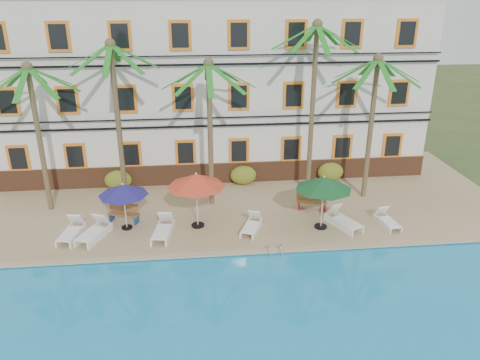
{
  "coord_description": "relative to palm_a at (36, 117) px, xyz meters",
  "views": [
    {
      "loc": [
        -1.03,
        -17.98,
        10.69
      ],
      "look_at": [
        1.15,
        3.0,
        2.0
      ],
      "focal_mm": 35.0,
      "sensor_mm": 36.0,
      "label": 1
    }
  ],
  "objects": [
    {
      "name": "bench_right",
      "position": [
        13.23,
        -1.38,
        -4.32
      ],
      "size": [
        1.57,
        0.78,
        0.93
      ],
      "color": "olive",
      "rests_on": "pool_deck"
    },
    {
      "name": "lounger_e",
      "position": [
        14.22,
        -3.36,
        -4.48
      ],
      "size": [
        1.49,
        2.12,
        0.95
      ],
      "color": "white",
      "rests_on": "pool_deck"
    },
    {
      "name": "palm_d",
      "position": [
        13.52,
        0.74,
        0.97
      ],
      "size": [
        4.44,
        4.44,
        9.07
      ],
      "color": "brown",
      "rests_on": "pool_deck"
    },
    {
      "name": "umbrella_green",
      "position": [
        13.16,
        -3.39,
        -2.54
      ],
      "size": [
        2.63,
        2.63,
        2.62
      ],
      "color": "black",
      "rests_on": "pool_deck"
    },
    {
      "name": "pool_coping",
      "position": [
        8.4,
        -5.3,
        -4.75
      ],
      "size": [
        30.0,
        0.35,
        0.06
      ],
      "primitive_type": "cube",
      "color": "tan",
      "rests_on": "pool_deck"
    },
    {
      "name": "palm_c",
      "position": [
        8.2,
        -0.21,
        0.04
      ],
      "size": [
        4.44,
        4.44,
        7.44
      ],
      "color": "brown",
      "rests_on": "pool_deck"
    },
    {
      "name": "shrub_left",
      "position": [
        3.11,
        2.2,
        -4.23
      ],
      "size": [
        1.5,
        0.9,
        1.1
      ],
      "primitive_type": "ellipsoid",
      "color": "#245618",
      "rests_on": "pool_deck"
    },
    {
      "name": "lounger_f",
      "position": [
        16.32,
        -3.51,
        -4.52
      ],
      "size": [
        0.79,
        1.76,
        0.8
      ],
      "color": "white",
      "rests_on": "pool_deck"
    },
    {
      "name": "lounger_b",
      "position": [
        2.77,
        -3.29,
        -4.48
      ],
      "size": [
        1.43,
        2.13,
        0.95
      ],
      "color": "white",
      "rests_on": "pool_deck"
    },
    {
      "name": "palm_b",
      "position": [
        3.69,
        0.54,
        0.53
      ],
      "size": [
        4.44,
        4.44,
        8.29
      ],
      "color": "brown",
      "rests_on": "pool_deck"
    },
    {
      "name": "shrub_mid",
      "position": [
        10.11,
        2.2,
        -4.23
      ],
      "size": [
        1.5,
        0.9,
        1.1
      ],
      "primitive_type": "ellipsoid",
      "color": "#245618",
      "rests_on": "pool_deck"
    },
    {
      "name": "ground",
      "position": [
        8.4,
        -4.4,
        -5.03
      ],
      "size": [
        100.0,
        100.0,
        0.0
      ],
      "primitive_type": "plane",
      "color": "#384C23",
      "rests_on": "ground"
    },
    {
      "name": "umbrella_red",
      "position": [
        7.41,
        -2.66,
        -2.46
      ],
      "size": [
        2.73,
        2.73,
        2.72
      ],
      "color": "black",
      "rests_on": "pool_deck"
    },
    {
      "name": "shrub_right",
      "position": [
        15.21,
        2.2,
        -4.23
      ],
      "size": [
        1.5,
        0.9,
        1.1
      ],
      "primitive_type": "ellipsoid",
      "color": "#245618",
      "rests_on": "pool_deck"
    },
    {
      "name": "palm_e",
      "position": [
        16.4,
        -0.11,
        0.1
      ],
      "size": [
        4.44,
        4.44,
        7.54
      ],
      "color": "brown",
      "rests_on": "pool_deck"
    },
    {
      "name": "palm_a",
      "position": [
        0.0,
        0.0,
        0.0
      ],
      "size": [
        4.44,
        4.44,
        7.38
      ],
      "color": "brown",
      "rests_on": "pool_deck"
    },
    {
      "name": "pool_deck",
      "position": [
        8.4,
        0.6,
        -4.91
      ],
      "size": [
        30.0,
        12.0,
        0.25
      ],
      "primitive_type": "cube",
      "color": "tan",
      "rests_on": "ground"
    },
    {
      "name": "lounger_c",
      "position": [
        5.84,
        -3.4,
        -4.48
      ],
      "size": [
        1.03,
        2.1,
        0.95
      ],
      "color": "white",
      "rests_on": "pool_deck"
    },
    {
      "name": "umbrella_blue",
      "position": [
        4.1,
        -2.53,
        -2.83
      ],
      "size": [
        2.29,
        2.29,
        2.29
      ],
      "color": "black",
      "rests_on": "pool_deck"
    },
    {
      "name": "hotel_building",
      "position": [
        8.4,
        5.58,
        0.34
      ],
      "size": [
        25.4,
        6.44,
        10.22
      ],
      "color": "silver",
      "rests_on": "pool_deck"
    },
    {
      "name": "pool_ladder",
      "position": [
        10.63,
        -5.4,
        -4.78
      ],
      "size": [
        0.54,
        0.74,
        0.74
      ],
      "color": "silver",
      "rests_on": "ground"
    },
    {
      "name": "bench_left",
      "position": [
        3.93,
        -1.8,
        -4.32
      ],
      "size": [
        1.57,
        0.95,
        0.93
      ],
      "color": "olive",
      "rests_on": "pool_deck"
    },
    {
      "name": "lounger_a",
      "position": [
        1.75,
        -3.16,
        -4.49
      ],
      "size": [
        1.01,
        2.04,
        0.92
      ],
      "color": "white",
      "rests_on": "pool_deck"
    },
    {
      "name": "lounger_d",
      "position": [
        9.88,
        -3.35,
        -4.52
      ],
      "size": [
        1.23,
        1.85,
        0.82
      ],
      "color": "white",
      "rests_on": "pool_deck"
    }
  ]
}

